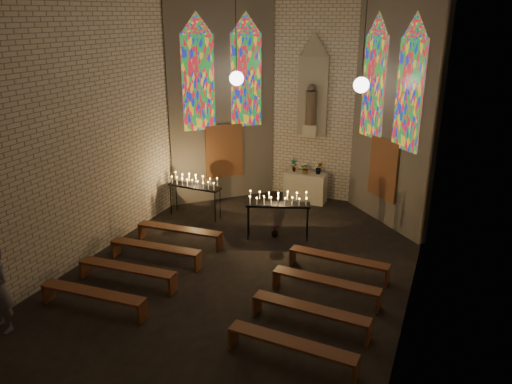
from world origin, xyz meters
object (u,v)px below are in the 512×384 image
at_px(aisle_flower_pot, 275,231).
at_px(votive_stand_right, 278,201).
at_px(altar, 305,187).
at_px(votive_stand_left, 194,184).

bearing_deg(aisle_flower_pot, votive_stand_right, -32.99).
bearing_deg(votive_stand_right, altar, 73.88).
bearing_deg(votive_stand_left, aisle_flower_pot, -7.01).
height_order(altar, votive_stand_left, votive_stand_left).
bearing_deg(altar, votive_stand_left, -137.31).
relative_size(altar, votive_stand_right, 0.77).
distance_m(altar, votive_stand_left, 3.88).
relative_size(aisle_flower_pot, votive_stand_right, 0.20).
bearing_deg(altar, aisle_flower_pot, -89.09).
distance_m(votive_stand_left, votive_stand_right, 3.02).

